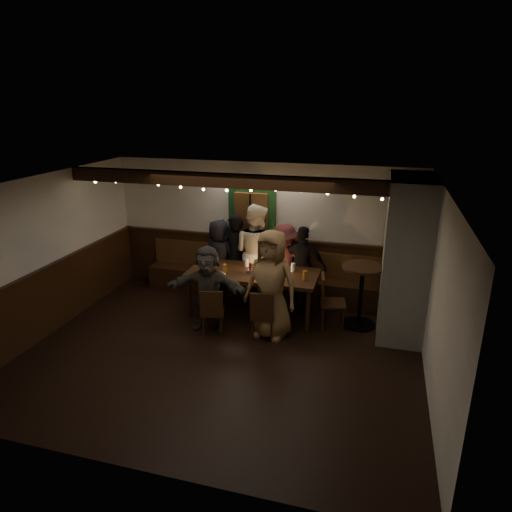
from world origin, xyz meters
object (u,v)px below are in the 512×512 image
(chair_near_right, at_px, (263,313))
(person_b, at_px, (236,256))
(person_d, at_px, (284,263))
(person_e, at_px, (303,267))
(chair_end, at_px, (328,298))
(high_top, at_px, (361,288))
(person_f, at_px, (208,289))
(dining_table, at_px, (253,275))
(person_c, at_px, (255,252))
(person_g, at_px, (271,284))
(person_a, at_px, (220,257))
(chair_near_left, at_px, (212,310))

(chair_near_right, xyz_separation_m, person_b, (-0.96, 1.56, 0.36))
(person_b, distance_m, person_d, 0.97)
(person_d, height_order, person_e, same)
(chair_end, height_order, high_top, high_top)
(person_b, xyz_separation_m, person_f, (-0.01, -1.46, -0.09))
(dining_table, distance_m, person_c, 0.79)
(person_b, distance_m, person_e, 1.34)
(chair_near_right, distance_m, high_top, 1.76)
(chair_end, bearing_deg, person_f, -161.39)
(person_e, distance_m, person_g, 1.36)
(person_d, bearing_deg, person_c, -19.93)
(dining_table, relative_size, person_e, 1.50)
(chair_near_right, xyz_separation_m, person_g, (0.09, 0.17, 0.43))
(chair_end, bearing_deg, person_d, 138.97)
(person_f, bearing_deg, person_c, 71.91)
(chair_near_right, relative_size, person_f, 0.57)
(chair_near_right, distance_m, person_a, 2.09)
(person_d, bearing_deg, high_top, 139.24)
(chair_near_left, xyz_separation_m, person_b, (-0.13, 1.65, 0.37))
(person_c, xyz_separation_m, person_f, (-0.40, -1.49, -0.19))
(dining_table, distance_m, chair_near_right, 0.98)
(person_e, height_order, person_g, person_g)
(person_a, distance_m, person_d, 1.31)
(person_f, distance_m, person_g, 1.08)
(chair_near_right, xyz_separation_m, high_top, (1.48, 0.92, 0.21))
(person_b, relative_size, person_e, 1.08)
(person_d, bearing_deg, chair_end, 121.94)
(person_e, bearing_deg, person_a, 2.91)
(person_f, bearing_deg, person_e, 42.85)
(person_e, bearing_deg, high_top, 159.47)
(person_c, relative_size, person_f, 1.26)
(person_d, bearing_deg, chair_near_left, 46.03)
(high_top, distance_m, person_a, 2.87)
(chair_near_left, xyz_separation_m, person_f, (-0.14, 0.19, 0.28))
(high_top, height_order, person_e, person_e)
(chair_near_left, distance_m, chair_end, 1.97)
(person_a, bearing_deg, chair_near_left, 123.42)
(person_c, bearing_deg, person_a, 22.10)
(dining_table, xyz_separation_m, person_f, (-0.57, -0.74, -0.01))
(dining_table, bearing_deg, high_top, 2.17)
(person_c, distance_m, person_g, 1.57)
(high_top, bearing_deg, chair_near_left, -156.51)
(chair_end, bearing_deg, chair_near_right, -141.48)
(person_c, bearing_deg, person_d, -160.23)
(person_e, bearing_deg, person_d, -5.05)
(chair_end, distance_m, person_c, 1.78)
(person_c, distance_m, person_d, 0.60)
(dining_table, xyz_separation_m, person_d, (0.41, 0.72, 0.02))
(person_d, relative_size, person_e, 1.00)
(high_top, xyz_separation_m, person_c, (-2.05, 0.68, 0.24))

